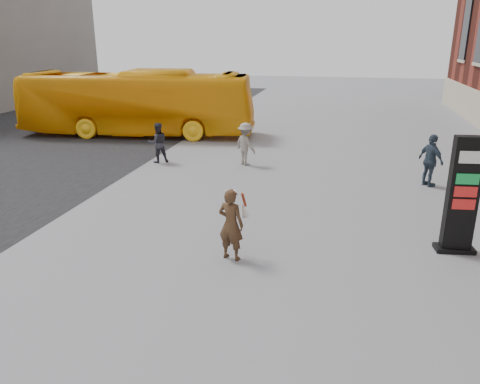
% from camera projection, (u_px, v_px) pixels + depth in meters
% --- Properties ---
extents(ground, '(100.00, 100.00, 0.00)m').
position_uv_depth(ground, '(231.00, 248.00, 10.74)').
color(ground, '#9E9EA3').
extents(info_pylon, '(0.89, 0.51, 2.65)m').
position_uv_depth(info_pylon, '(462.00, 196.00, 10.20)').
color(info_pylon, black).
rests_on(info_pylon, ground).
extents(woman, '(0.70, 0.66, 1.60)m').
position_uv_depth(woman, '(231.00, 223.00, 10.01)').
color(woman, '#402818').
rests_on(woman, ground).
extents(bus, '(11.51, 3.88, 3.14)m').
position_uv_depth(bus, '(137.00, 103.00, 22.72)').
color(bus, '#FBB010').
rests_on(bus, road).
extents(pedestrian_a, '(0.94, 0.90, 1.53)m').
position_uv_depth(pedestrian_a, '(158.00, 143.00, 17.90)').
color(pedestrian_a, '#2B2B33').
rests_on(pedestrian_a, ground).
extents(pedestrian_b, '(1.17, 1.12, 1.60)m').
position_uv_depth(pedestrian_b, '(246.00, 144.00, 17.54)').
color(pedestrian_b, gray).
rests_on(pedestrian_b, ground).
extents(pedestrian_c, '(0.91, 1.05, 1.70)m').
position_uv_depth(pedestrian_c, '(431.00, 161.00, 14.98)').
color(pedestrian_c, '#324150').
rests_on(pedestrian_c, ground).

